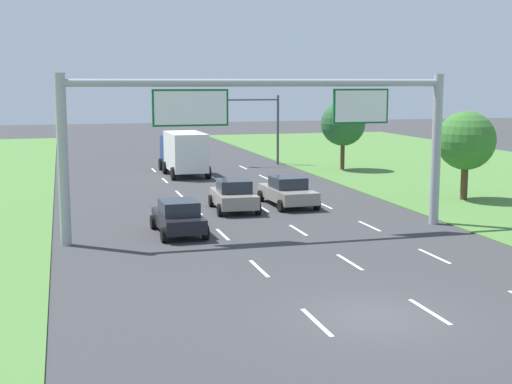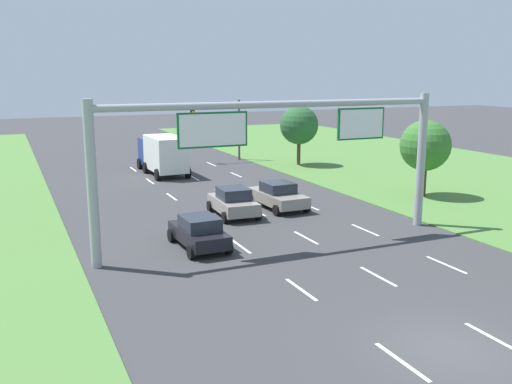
{
  "view_description": "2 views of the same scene",
  "coord_description": "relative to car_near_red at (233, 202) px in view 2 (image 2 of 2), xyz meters",
  "views": [
    {
      "loc": [
        -8.4,
        -17.96,
        6.62
      ],
      "look_at": [
        -1.15,
        8.61,
        2.37
      ],
      "focal_mm": 50.0,
      "sensor_mm": 36.0,
      "label": 1
    },
    {
      "loc": [
        -11.49,
        -11.85,
        7.99
      ],
      "look_at": [
        -0.4,
        13.25,
        2.26
      ],
      "focal_mm": 40.0,
      "sensor_mm": 36.0,
      "label": 2
    }
  ],
  "objects": [
    {
      "name": "car_near_red",
      "position": [
        0.0,
        0.0,
        0.0
      ],
      "size": [
        2.35,
        4.08,
        1.63
      ],
      "rotation": [
        0.0,
        0.0,
        -0.05
      ],
      "color": "gray",
      "rests_on": "ground_plane"
    },
    {
      "name": "car_lead_silver",
      "position": [
        -3.71,
        -5.05,
        -0.03
      ],
      "size": [
        2.1,
        4.06,
        1.53
      ],
      "rotation": [
        0.0,
        0.0,
        0.03
      ],
      "color": "black",
      "rests_on": "ground_plane"
    },
    {
      "name": "lane_dashes_inner_right",
      "position": [
        1.65,
        -8.6,
        -0.8
      ],
      "size": [
        0.14,
        56.4,
        0.01
      ],
      "color": "white",
      "rests_on": "ground_plane"
    },
    {
      "name": "car_mid_lane",
      "position": [
        3.18,
        0.73,
        -0.03
      ],
      "size": [
        2.36,
        4.57,
        1.58
      ],
      "rotation": [
        0.0,
        0.0,
        0.04
      ],
      "color": "gray",
      "rests_on": "ground_plane"
    },
    {
      "name": "lane_dashes_slip",
      "position": [
        5.15,
        -8.6,
        -0.8
      ],
      "size": [
        0.14,
        56.4,
        0.01
      ],
      "color": "white",
      "rests_on": "ground_plane"
    },
    {
      "name": "ground_plane",
      "position": [
        -0.1,
        -17.6,
        -0.81
      ],
      "size": [
        200.0,
        200.0,
        0.0
      ],
      "primitive_type": "plane",
      "color": "#38383A"
    },
    {
      "name": "roadside_tree_far",
      "position": [
        12.0,
        14.65,
        2.73
      ],
      "size": [
        3.36,
        3.36,
        5.24
      ],
      "color": "#513823",
      "rests_on": "ground_plane"
    },
    {
      "name": "box_truck",
      "position": [
        -0.1,
        15.23,
        0.87
      ],
      "size": [
        2.79,
        7.1,
        3.11
      ],
      "rotation": [
        0.0,
        0.0,
        0.02
      ],
      "color": "navy",
      "rests_on": "ground_plane"
    },
    {
      "name": "roadside_tree_mid",
      "position": [
        13.33,
        -0.24,
        2.57
      ],
      "size": [
        3.29,
        3.29,
        5.05
      ],
      "color": "#513823",
      "rests_on": "ground_plane"
    },
    {
      "name": "sign_gantry",
      "position": [
        -0.04,
        -5.88,
        4.08
      ],
      "size": [
        17.24,
        0.44,
        7.0
      ],
      "color": "#9EA0A5",
      "rests_on": "ground_plane"
    },
    {
      "name": "lane_dashes_inner_left",
      "position": [
        -1.85,
        -8.6,
        -0.8
      ],
      "size": [
        0.14,
        56.4,
        0.01
      ],
      "color": "white",
      "rests_on": "ground_plane"
    },
    {
      "name": "traffic_light_mast",
      "position": [
        6.49,
        19.77,
        3.06
      ],
      "size": [
        4.76,
        0.49,
        5.6
      ],
      "color": "#47494F",
      "rests_on": "ground_plane"
    }
  ]
}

